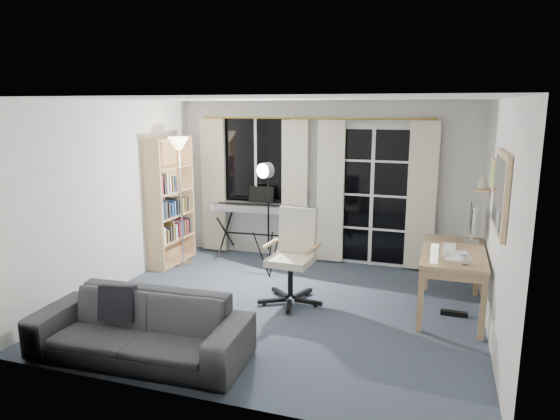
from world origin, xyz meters
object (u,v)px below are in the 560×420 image
object	(u,v)px
bookshelf	(167,205)
keyboard_piano	(259,209)
studio_light	(266,184)
office_chair	(295,247)
sofa	(139,318)
torchiere_lamp	(179,163)
monitor	(472,219)
mug	(465,259)
desk	(453,258)

from	to	relation	value
bookshelf	keyboard_piano	world-z (taller)	bookshelf
studio_light	office_chair	xyz separation A→B (m)	(0.63, -0.74, -0.63)
sofa	keyboard_piano	bearing A→B (deg)	87.93
bookshelf	torchiere_lamp	bearing A→B (deg)	3.28
monitor	mug	xyz separation A→B (m)	(-0.10, -0.95, -0.22)
bookshelf	monitor	size ratio (longest dim) A/B	3.57
studio_light	sofa	world-z (taller)	studio_light
keyboard_piano	monitor	bearing A→B (deg)	-17.33
torchiere_lamp	monitor	distance (m)	4.01
torchiere_lamp	studio_light	xyz separation A→B (m)	(1.34, -0.05, -0.23)
bookshelf	monitor	xyz separation A→B (m)	(4.20, -0.15, 0.12)
desk	sofa	xyz separation A→B (m)	(-2.77, -2.03, -0.25)
bookshelf	monitor	world-z (taller)	bookshelf
bookshelf	torchiere_lamp	world-z (taller)	torchiere_lamp
bookshelf	mug	distance (m)	4.25
keyboard_piano	bookshelf	bearing A→B (deg)	-155.99
monitor	desk	bearing A→B (deg)	-112.92
mug	sofa	size ratio (longest dim) A/B	0.06
office_chair	torchiere_lamp	bearing A→B (deg)	162.72
keyboard_piano	office_chair	bearing A→B (deg)	-58.06
bookshelf	mug	xyz separation A→B (m)	(4.10, -1.10, -0.10)
office_chair	monitor	world-z (taller)	monitor
torchiere_lamp	mug	world-z (taller)	torchiere_lamp
sofa	bookshelf	bearing A→B (deg)	112.72
bookshelf	torchiere_lamp	distance (m)	0.67
studio_light	office_chair	distance (m)	1.16
bookshelf	sofa	bearing A→B (deg)	-62.39
office_chair	sofa	xyz separation A→B (m)	(-0.96, -1.84, -0.27)
desk	mug	bearing A→B (deg)	-78.02
keyboard_piano	torchiere_lamp	bearing A→B (deg)	-151.08
bookshelf	sofa	size ratio (longest dim) A/B	0.92
studio_light	mug	xyz separation A→B (m)	(2.54, -1.06, -0.50)
torchiere_lamp	keyboard_piano	xyz separation A→B (m)	(0.99, 0.61, -0.73)
mug	keyboard_piano	bearing A→B (deg)	149.26
torchiere_lamp	bookshelf	bearing A→B (deg)	-179.24
keyboard_piano	sofa	size ratio (longest dim) A/B	0.71
desk	sofa	size ratio (longest dim) A/B	0.67
keyboard_piano	monitor	size ratio (longest dim) A/B	2.76
office_chair	monitor	size ratio (longest dim) A/B	2.13
office_chair	desk	bearing A→B (deg)	10.58
studio_light	monitor	world-z (taller)	studio_light
office_chair	keyboard_piano	bearing A→B (deg)	129.51
monitor	sofa	bearing A→B (deg)	-139.49
bookshelf	monitor	distance (m)	4.20
office_chair	monitor	bearing A→B (deg)	22.29
bookshelf	monitor	bearing A→B (deg)	0.44
desk	studio_light	bearing A→B (deg)	167.83
desk	keyboard_piano	bearing A→B (deg)	157.07
torchiere_lamp	keyboard_piano	distance (m)	1.37
sofa	office_chair	bearing A→B (deg)	60.04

